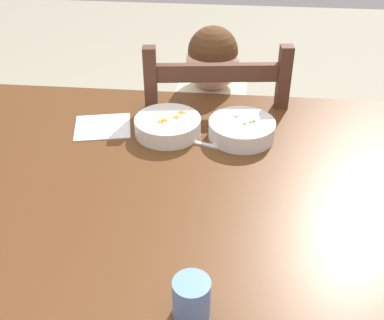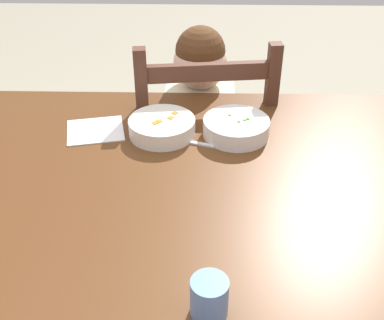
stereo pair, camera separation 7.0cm
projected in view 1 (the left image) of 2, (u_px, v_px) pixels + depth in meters
The scene contains 8 objects.
dining_table at pixel (182, 231), 1.13m from camera, with size 1.36×1.06×0.75m.
dining_chair at pixel (211, 166), 1.72m from camera, with size 0.47×0.47×0.94m.
child_figure at pixel (211, 124), 1.62m from camera, with size 0.32×0.31×0.94m.
bowl_of_peas at pixel (242, 129), 1.28m from camera, with size 0.18×0.18×0.05m.
bowl_of_carrots at pixel (168, 125), 1.30m from camera, with size 0.18×0.18×0.05m.
spoon at pixel (185, 139), 1.28m from camera, with size 0.14×0.06×0.01m.
drinking_cup at pixel (192, 298), 0.80m from camera, with size 0.06×0.06×0.07m, color #628CD1.
paper_napkin at pixel (103, 127), 1.34m from camera, with size 0.15×0.14×0.00m, color white.
Camera 1 is at (0.11, -0.84, 1.43)m, focal length 45.60 mm.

